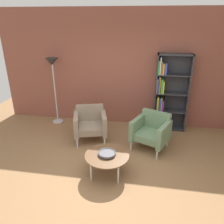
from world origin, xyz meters
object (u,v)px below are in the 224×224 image
(coffee_table_low, at_px, (107,156))
(armchair_near_window, at_px, (90,123))
(floor_lamp_torchiere, at_px, (53,70))
(armchair_spare_guest, at_px, (151,131))
(decorative_bowl, at_px, (107,153))
(bookshelf_tall, at_px, (167,95))

(coffee_table_low, bearing_deg, armchair_near_window, 117.68)
(coffee_table_low, relative_size, floor_lamp_torchiere, 0.46)
(armchair_near_window, bearing_deg, coffee_table_low, -78.22)
(armchair_spare_guest, bearing_deg, coffee_table_low, -103.10)
(decorative_bowl, height_order, armchair_spare_guest, armchair_spare_guest)
(bookshelf_tall, xyz_separation_m, decorative_bowl, (-1.13, -2.07, -0.46))
(bookshelf_tall, bearing_deg, floor_lamp_torchiere, -177.70)
(armchair_near_window, bearing_deg, armchair_spare_guest, -21.43)
(bookshelf_tall, relative_size, armchair_spare_guest, 2.09)
(decorative_bowl, bearing_deg, armchair_near_window, 117.68)
(decorative_bowl, distance_m, floor_lamp_torchiere, 2.81)
(armchair_near_window, bearing_deg, bookshelf_tall, 11.16)
(bookshelf_tall, xyz_separation_m, floor_lamp_torchiere, (-2.88, -0.12, 0.56))
(bookshelf_tall, xyz_separation_m, armchair_spare_guest, (-0.35, -1.03, -0.48))
(decorative_bowl, xyz_separation_m, floor_lamp_torchiere, (-1.75, 1.95, 1.01))
(bookshelf_tall, relative_size, floor_lamp_torchiere, 1.09)
(bookshelf_tall, distance_m, armchair_spare_guest, 1.18)
(armchair_near_window, distance_m, floor_lamp_torchiere, 1.72)
(bookshelf_tall, bearing_deg, armchair_near_window, -152.94)
(decorative_bowl, xyz_separation_m, armchair_spare_guest, (0.78, 1.04, -0.02))
(coffee_table_low, distance_m, armchair_spare_guest, 1.30)
(bookshelf_tall, height_order, armchair_near_window, bookshelf_tall)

